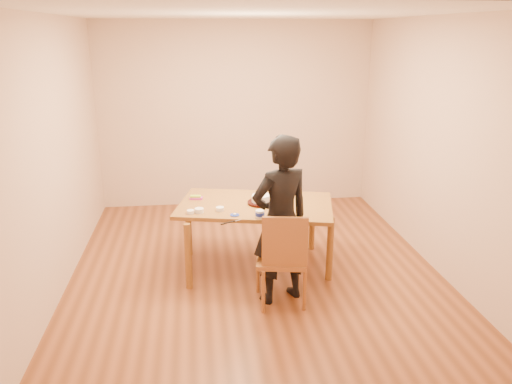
{
  "coord_description": "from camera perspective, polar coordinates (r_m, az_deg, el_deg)",
  "views": [
    {
      "loc": [
        -0.62,
        -5.08,
        2.53
      ],
      "look_at": [
        0.01,
        -0.06,
        0.9
      ],
      "focal_mm": 35.0,
      "sensor_mm": 36.0,
      "label": 1
    }
  ],
  "objects": [
    {
      "name": "dining_table",
      "position": [
        5.42,
        -0.07,
        -1.55
      ],
      "size": [
        1.82,
        1.32,
        0.04
      ],
      "primitive_type": "cube",
      "rotation": [
        0.0,
        0.0,
        -0.23
      ],
      "color": "brown",
      "rests_on": "floor"
    },
    {
      "name": "ramekin_yellow",
      "position": [
        5.21,
        -4.14,
        -1.94
      ],
      "size": [
        0.08,
        0.08,
        0.04
      ],
      "primitive_type": "cylinder",
      "color": "white",
      "rests_on": "dining_table"
    },
    {
      "name": "frosting_lid",
      "position": [
        5.07,
        -2.45,
        -2.64
      ],
      "size": [
        0.1,
        0.1,
        0.01
      ],
      "primitive_type": "cylinder",
      "color": "#172C9B",
      "rests_on": "dining_table"
    },
    {
      "name": "ramekin_green",
      "position": [
        5.16,
        -7.49,
        -2.26
      ],
      "size": [
        0.07,
        0.07,
        0.04
      ],
      "primitive_type": "cylinder",
      "color": "white",
      "rests_on": "dining_table"
    },
    {
      "name": "spatula",
      "position": [
        4.88,
        -3.22,
        -3.52
      ],
      "size": [
        0.15,
        0.09,
        0.01
      ],
      "primitive_type": "cube",
      "rotation": [
        0.0,
        0.0,
        0.49
      ],
      "color": "black",
      "rests_on": "dining_table"
    },
    {
      "name": "cake",
      "position": [
        5.4,
        0.59,
        -0.78
      ],
      "size": [
        0.21,
        0.21,
        0.07
      ],
      "primitive_type": "cylinder",
      "color": "white",
      "rests_on": "cake_plate"
    },
    {
      "name": "candy_box_green",
      "position": [
        5.59,
        -6.92,
        -0.5
      ],
      "size": [
        0.13,
        0.08,
        0.02
      ],
      "primitive_type": "cube",
      "rotation": [
        0.0,
        0.0,
        -0.14
      ],
      "color": "#47AA1F",
      "rests_on": "candy_box_pink"
    },
    {
      "name": "cake_plate",
      "position": [
        5.41,
        0.59,
        -1.22
      ],
      "size": [
        0.3,
        0.3,
        0.02
      ],
      "primitive_type": "cylinder",
      "color": "#B00F0B",
      "rests_on": "dining_table"
    },
    {
      "name": "dining_chair",
      "position": [
        4.84,
        2.86,
        -7.65
      ],
      "size": [
        0.53,
        0.53,
        0.04
      ],
      "primitive_type": "cube",
      "rotation": [
        0.0,
        0.0,
        -0.18
      ],
      "color": "brown",
      "rests_on": "floor"
    },
    {
      "name": "frosting_dome",
      "position": [
        5.38,
        0.59,
        -0.31
      ],
      "size": [
        0.2,
        0.2,
        0.03
      ],
      "primitive_type": "ellipsoid",
      "color": "white",
      "rests_on": "cake"
    },
    {
      "name": "person",
      "position": [
        4.73,
        2.84,
        -3.27
      ],
      "size": [
        0.71,
        0.59,
        1.66
      ],
      "primitive_type": "imported",
      "rotation": [
        0.0,
        0.0,
        3.51
      ],
      "color": "black",
      "rests_on": "floor"
    },
    {
      "name": "ramekin_multi",
      "position": [
        5.18,
        -6.51,
        -2.1
      ],
      "size": [
        0.09,
        0.09,
        0.04
      ],
      "primitive_type": "cylinder",
      "color": "white",
      "rests_on": "dining_table"
    },
    {
      "name": "frosting_dollop",
      "position": [
        5.07,
        -2.45,
        -2.5
      ],
      "size": [
        0.04,
        0.04,
        0.02
      ],
      "primitive_type": "ellipsoid",
      "color": "white",
      "rests_on": "frosting_lid"
    },
    {
      "name": "room_shell",
      "position": [
        5.58,
        -0.64,
        5.65
      ],
      "size": [
        4.0,
        4.5,
        2.7
      ],
      "color": "brown",
      "rests_on": "ground"
    },
    {
      "name": "candy_box_pink",
      "position": [
        5.59,
        -6.86,
        -0.7
      ],
      "size": [
        0.15,
        0.09,
        0.02
      ],
      "primitive_type": "cube",
      "rotation": [
        0.0,
        0.0,
        -0.16
      ],
      "color": "#F038A8",
      "rests_on": "dining_table"
    },
    {
      "name": "frosting_tub",
      "position": [
        5.0,
        0.45,
        -2.52
      ],
      "size": [
        0.09,
        0.09,
        0.08
      ],
      "primitive_type": "cylinder",
      "color": "white",
      "rests_on": "dining_table"
    }
  ]
}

